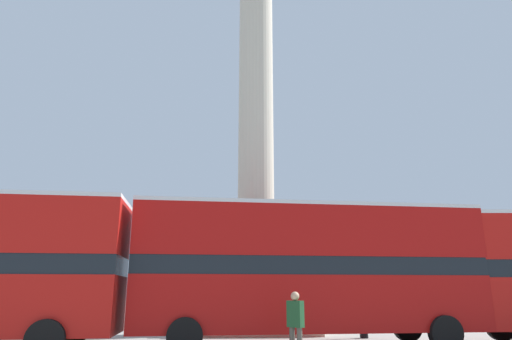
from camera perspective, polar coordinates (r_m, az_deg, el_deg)
name	(u,v)px	position (r m, az deg, el deg)	size (l,w,h in m)	color
ground_plane	(256,332)	(20.89, 0.00, -19.59)	(200.00, 200.00, 0.00)	gray
monument_column	(256,167)	(21.61, 0.00, 0.43)	(4.99, 4.99, 22.40)	#BCB29E
bus_a	(307,268)	(15.15, 6.45, -12.03)	(11.08, 3.46, 4.40)	#A80F0C
equestrian_statue	(17,290)	(25.26, -27.75, -13.18)	(4.08, 3.31, 6.19)	#BCB29E
street_lamp	(360,264)	(18.54, 12.86, -11.37)	(0.40, 0.40, 5.00)	black
pedestrian_near_lamp	(296,322)	(12.08, 4.96, -18.43)	(0.43, 0.44, 1.68)	#4C473D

